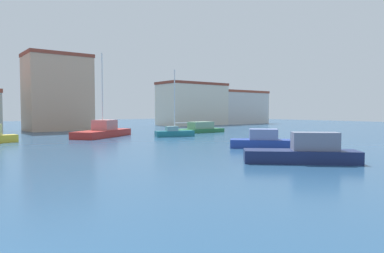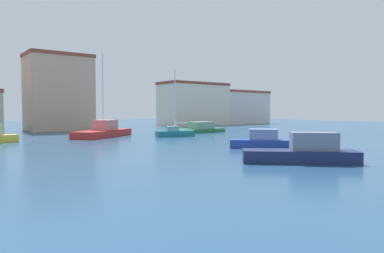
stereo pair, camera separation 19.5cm
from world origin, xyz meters
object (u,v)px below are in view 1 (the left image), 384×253
object	(u,v)px
motorboat_blue_far_right	(268,141)
sailboat_teal_behind_lamppost	(174,132)
motorboat_navy_far_left	(304,152)
sailboat_red_outer_mooring	(103,131)
motorboat_green_mid_harbor	(198,129)

from	to	relation	value
motorboat_blue_far_right	sailboat_teal_behind_lamppost	bearing A→B (deg)	86.53
motorboat_blue_far_right	motorboat_navy_far_left	bearing A→B (deg)	-124.80
sailboat_red_outer_mooring	motorboat_green_mid_harbor	xyz separation A→B (m)	(12.98, -0.61, -0.12)
sailboat_red_outer_mooring	motorboat_navy_far_left	distance (m)	25.23
motorboat_navy_far_left	motorboat_blue_far_right	bearing A→B (deg)	55.20
motorboat_blue_far_right	sailboat_teal_behind_lamppost	xyz separation A→B (m)	(0.86, 14.25, -0.02)
motorboat_blue_far_right	sailboat_red_outer_mooring	bearing A→B (deg)	106.77
motorboat_blue_far_right	sailboat_teal_behind_lamppost	world-z (taller)	sailboat_teal_behind_lamppost
motorboat_navy_far_left	sailboat_teal_behind_lamppost	bearing A→B (deg)	75.52
sailboat_teal_behind_lamppost	sailboat_red_outer_mooring	bearing A→B (deg)	145.37
motorboat_green_mid_harbor	sailboat_teal_behind_lamppost	xyz separation A→B (m)	(-6.47, -3.89, 0.00)
motorboat_green_mid_harbor	sailboat_teal_behind_lamppost	world-z (taller)	sailboat_teal_behind_lamppost
motorboat_blue_far_right	motorboat_navy_far_left	distance (m)	7.85
motorboat_blue_far_right	motorboat_green_mid_harbor	distance (m)	19.57
motorboat_blue_far_right	motorboat_green_mid_harbor	bearing A→B (deg)	68.00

